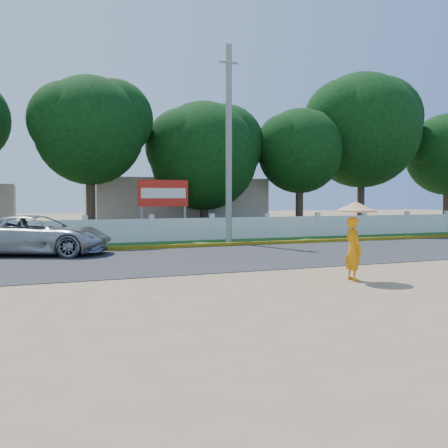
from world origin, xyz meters
The scene contains 11 objects.
ground centered at (0.00, 0.00, 0.00)m, with size 120.00×120.00×0.00m, color #9E8460.
road centered at (0.00, 4.50, 0.01)m, with size 60.00×7.00×0.02m, color #38383A.
grass_verge centered at (0.00, 9.75, 0.01)m, with size 60.00×3.50×0.03m, color #2D601E.
curb centered at (0.00, 8.05, 0.08)m, with size 40.00×0.18×0.16m, color yellow.
fence centered at (0.00, 11.20, 0.55)m, with size 40.00×0.10×1.10m, color silver.
building_near centered at (3.00, 18.00, 1.60)m, with size 10.00×6.00×3.20m, color #B7AD99.
utility_pole centered at (3.15, 9.37, 4.46)m, with size 0.28×0.28×8.92m, color gray.
vehicle centered at (-5.05, 7.56, 0.72)m, with size 2.40×5.20×1.45m, color #A1A4A8.
monk_with_parasol centered at (2.21, -1.26, 1.29)m, with size 1.09×1.09×1.98m.
billboard centered at (0.87, 12.30, 2.14)m, with size 2.50×0.13×2.95m.
tree_row centered at (4.90, 14.18, 5.19)m, with size 38.79×7.13×9.81m.
Camera 1 is at (-5.38, -11.61, 2.07)m, focal length 40.00 mm.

